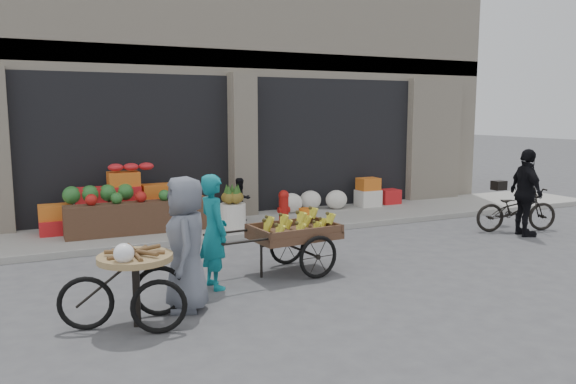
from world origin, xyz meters
name	(u,v)px	position (x,y,z in m)	size (l,w,h in m)	color
ground	(363,277)	(0.00, 0.00, 0.00)	(80.00, 80.00, 0.00)	#424244
sidewalk	(258,224)	(0.00, 4.10, 0.06)	(18.00, 2.20, 0.12)	gray
building	(202,76)	(0.00, 8.03, 3.37)	(14.00, 6.45, 7.00)	beige
fruit_display	(137,201)	(-2.48, 4.38, 0.67)	(3.10, 1.12, 1.24)	red
pineapple_bin	(233,216)	(-0.75, 3.60, 0.37)	(0.52, 0.52, 0.50)	silver
fire_hydrant	(284,206)	(0.35, 3.55, 0.50)	(0.22, 0.22, 0.71)	#A5140F
orange_bucket	(306,215)	(0.85, 3.50, 0.27)	(0.32, 0.32, 0.30)	orange
right_bay_goods	(349,196)	(2.61, 4.70, 0.41)	(3.35, 0.60, 0.70)	silver
seated_person	(241,200)	(-0.35, 4.20, 0.58)	(0.45, 0.35, 0.93)	black
banana_cart	(291,230)	(-0.86, 0.64, 0.66)	(2.23, 1.06, 0.90)	#523424
vendor_woman	(214,232)	(-2.15, 0.44, 0.80)	(0.58, 0.38, 1.59)	#10727C
tricycle_cart	(135,278)	(-3.39, -0.55, 0.57)	(1.46, 1.01, 0.95)	#9E7F51
vendor_grey	(186,244)	(-2.72, -0.25, 0.83)	(0.81, 0.53, 1.66)	slate
bicycle	(516,209)	(4.61, 1.41, 0.45)	(0.60, 1.72, 0.90)	black
cyclist	(526,193)	(4.41, 1.01, 0.86)	(1.01, 0.42, 1.72)	black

